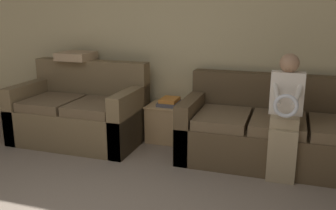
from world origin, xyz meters
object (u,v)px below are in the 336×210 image
(child_left_seated, at_px, (285,112))
(book_stack, at_px, (169,102))
(side_shelf, at_px, (169,122))
(throw_pillow, at_px, (76,56))
(couch_side, at_px, (81,114))
(couch_main, at_px, (278,133))

(child_left_seated, height_order, book_stack, child_left_seated)
(side_shelf, xyz_separation_m, throw_pillow, (-1.28, -0.03, 0.80))
(couch_side, bearing_deg, side_shelf, 17.92)
(book_stack, height_order, throw_pillow, throw_pillow)
(side_shelf, bearing_deg, throw_pillow, -178.68)
(child_left_seated, bearing_deg, couch_side, 172.96)
(book_stack, bearing_deg, child_left_seated, -24.78)
(couch_side, distance_m, book_stack, 1.14)
(child_left_seated, height_order, throw_pillow, child_left_seated)
(throw_pillow, bearing_deg, couch_side, -56.38)
(couch_side, relative_size, side_shelf, 3.00)
(side_shelf, height_order, book_stack, book_stack)
(couch_side, xyz_separation_m, book_stack, (1.07, 0.34, 0.16))
(couch_side, height_order, throw_pillow, throw_pillow)
(side_shelf, bearing_deg, couch_main, -10.09)
(child_left_seated, distance_m, book_stack, 1.56)
(child_left_seated, distance_m, side_shelf, 1.61)
(couch_main, distance_m, side_shelf, 1.37)
(couch_main, relative_size, book_stack, 6.83)
(couch_main, height_order, child_left_seated, child_left_seated)
(book_stack, xyz_separation_m, throw_pillow, (-1.28, -0.03, 0.53))
(couch_main, xyz_separation_m, throw_pillow, (-2.63, 0.21, 0.72))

